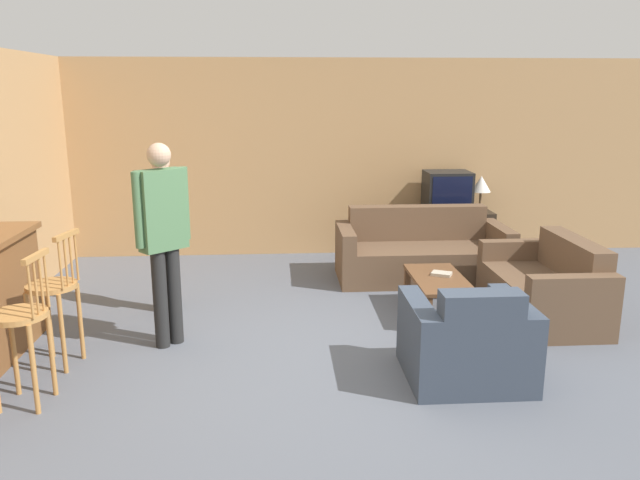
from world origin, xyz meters
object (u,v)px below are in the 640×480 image
Objects in this scene: tv_unit at (445,234)px; person_by_window at (164,224)px; book_on_table at (442,274)px; person_by_counter at (163,232)px; tv at (447,191)px; table_lamp at (481,185)px; couch_far at (421,254)px; coffee_table at (439,283)px; bar_chair_mid at (54,296)px; loveseat_right at (545,288)px; armchair_near at (467,343)px; bar_chair_near at (22,326)px.

person_by_window reaches higher than tv_unit.
person_by_counter is at bearing -166.28° from book_on_table.
tv reaches higher than table_lamp.
table_lamp is at bearing 0.00° from tv_unit.
couch_far is 3.40× the size of tv.
table_lamp reaches higher than tv_unit.
person_by_counter is at bearing -167.69° from coffee_table.
bar_chair_mid is 0.56× the size of couch_far.
tv_unit is 3.89m from person_by_window.
table_lamp is at bearing 34.95° from bar_chair_mid.
person_by_window is (0.67, 1.24, 0.31)m from bar_chair_mid.
couch_far reaches higher than loveseat_right.
tv is 2.26m from book_on_table.
armchair_near is 1.97× the size of table_lamp.
tv reaches higher than book_on_table.
couch_far is 1.34× the size of loveseat_right.
couch_far is 1.29m from coffee_table.
armchair_near is 1.56× the size of tv.
tv_unit is 2.21m from book_on_table.
tv_unit is (0.79, 3.60, 0.02)m from armchair_near.
book_on_table is at bearing 13.72° from person_by_counter.
couch_far is at bearing 84.74° from coffee_table.
armchair_near is at bearing -108.98° from table_lamp.
couch_far is at bearing 86.56° from book_on_table.
person_by_counter is (-3.59, -0.46, 0.73)m from loveseat_right.
bar_chair_mid is 3.56m from book_on_table.
armchair_near is 3.69m from tv_unit.
couch_far is 1.50m from table_lamp.
loveseat_right is 3.18× the size of table_lamp.
couch_far is 1.21m from book_on_table.
tv is (0.65, 2.20, 0.56)m from coffee_table.
person_by_counter is at bearing -172.71° from loveseat_right.
couch_far is at bearing 18.92° from person_by_window.
couch_far is 1.66× the size of tv_unit.
coffee_table is at bearing -95.26° from couch_far.
table_lamp is 4.57m from person_by_counter.
tv is at bearing 59.69° from couch_far.
table_lamp is (4.47, 3.78, 0.38)m from bar_chair_near.
loveseat_right is at bearing -6.31° from person_by_window.
armchair_near is 0.89× the size of coffee_table.
person_by_window reaches higher than table_lamp.
person_by_window is (-2.70, 0.32, 0.57)m from coffee_table.
book_on_table is at bearing 16.35° from bar_chair_mid.
book_on_table is at bearing -105.93° from tv_unit.
bar_chair_mid is 5.10m from tv_unit.
loveseat_right is 1.24× the size of tv_unit.
table_lamp is at bearing 63.38° from coffee_table.
bar_chair_mid is at bearing 90.02° from bar_chair_near.
coffee_table is 0.58× the size of person_by_counter.
tv_unit is at bearing 73.50° from coffee_table.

